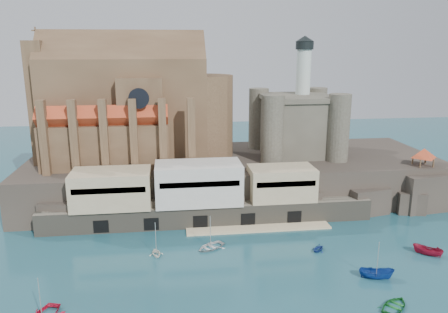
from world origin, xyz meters
The scene contains 13 objects.
ground centered at (0.00, 0.00, 0.00)m, with size 300.00×300.00×0.00m, color #184551.
promontory centered at (-0.19, 39.37, 4.92)m, with size 100.00×36.00×10.00m.
quay centered at (-10.19, 23.07, 6.07)m, with size 70.00×12.00×13.05m.
church centered at (-24.13, 41.85, 22.13)m, with size 47.00×25.93×30.51m.
castle_keep centered at (16.08, 41.08, 18.31)m, with size 21.20×21.20×29.30m.
rock_outcrop centered at (42.00, 25.84, 4.02)m, with size 14.50×10.50×8.70m.
pavilion centered at (42.00, 26.00, 12.73)m, with size 6.40×6.40×5.40m.
boat_2 centered at (16.94, -4.00, 0.00)m, with size 2.11×2.16×5.60m, color navy.
boat_3 centered at (15.85, -12.15, 0.00)m, with size 4.02×1.17×5.64m, color #186A28.
boat_4 centered at (-18.81, 8.65, 0.00)m, with size 2.94×1.80×3.41m, color white.
boat_5 centered at (30.00, 2.67, 0.00)m, with size 1.95×2.00×5.19m, color maroon.
boat_6 centered at (-8.80, 10.37, 0.00)m, with size 4.14×1.20×5.80m, color silver.
boat_7 centered at (10.90, 6.77, 0.00)m, with size 2.72×1.66×3.15m, color navy.
Camera 1 is at (-15.84, -64.45, 36.74)m, focal length 35.00 mm.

